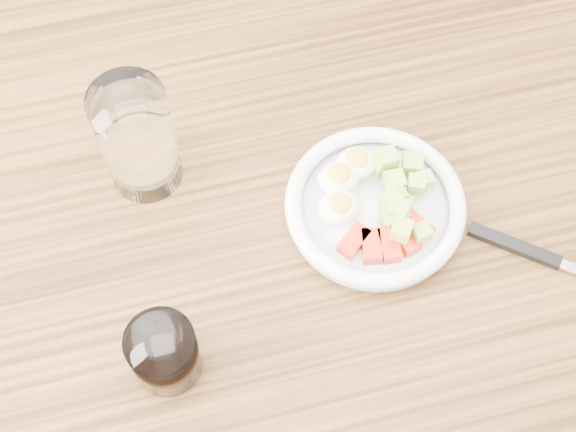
% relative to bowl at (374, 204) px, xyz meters
% --- Properties ---
extents(ground, '(4.00, 4.00, 0.00)m').
position_rel_bowl_xyz_m(ground, '(-0.08, -0.01, -0.79)').
color(ground, brown).
rests_on(ground, ground).
extents(dining_table, '(1.50, 0.90, 0.77)m').
position_rel_bowl_xyz_m(dining_table, '(-0.08, -0.01, -0.12)').
color(dining_table, brown).
rests_on(dining_table, ground).
extents(bowl, '(0.19, 0.19, 0.05)m').
position_rel_bowl_xyz_m(bowl, '(0.00, 0.00, 0.00)').
color(bowl, white).
rests_on(bowl, dining_table).
extents(fork, '(0.17, 0.14, 0.01)m').
position_rel_bowl_xyz_m(fork, '(0.15, -0.09, -0.01)').
color(fork, black).
rests_on(fork, dining_table).
extents(water_glass, '(0.08, 0.08, 0.14)m').
position_rel_bowl_xyz_m(water_glass, '(-0.22, 0.11, 0.05)').
color(water_glass, white).
rests_on(water_glass, dining_table).
extents(coffee_glass, '(0.07, 0.07, 0.07)m').
position_rel_bowl_xyz_m(coffee_glass, '(-0.24, -0.11, 0.02)').
color(coffee_glass, white).
rests_on(coffee_glass, dining_table).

